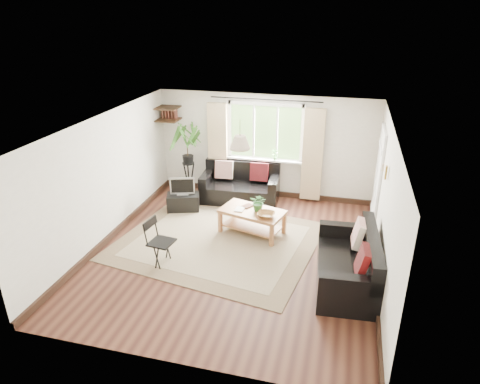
% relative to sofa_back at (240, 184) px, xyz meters
% --- Properties ---
extents(floor, '(5.50, 5.50, 0.00)m').
position_rel_sofa_back_xyz_m(floor, '(0.47, -2.25, -0.41)').
color(floor, black).
rests_on(floor, ground).
extents(ceiling, '(5.50, 5.50, 0.00)m').
position_rel_sofa_back_xyz_m(ceiling, '(0.47, -2.25, 1.99)').
color(ceiling, white).
rests_on(ceiling, floor).
extents(wall_back, '(5.00, 0.02, 2.40)m').
position_rel_sofa_back_xyz_m(wall_back, '(0.47, 0.50, 0.79)').
color(wall_back, beige).
rests_on(wall_back, floor).
extents(wall_front, '(5.00, 0.02, 2.40)m').
position_rel_sofa_back_xyz_m(wall_front, '(0.47, -5.00, 0.79)').
color(wall_front, beige).
rests_on(wall_front, floor).
extents(wall_left, '(0.02, 5.50, 2.40)m').
position_rel_sofa_back_xyz_m(wall_left, '(-2.03, -2.25, 0.79)').
color(wall_left, beige).
rests_on(wall_left, floor).
extents(wall_right, '(0.02, 5.50, 2.40)m').
position_rel_sofa_back_xyz_m(wall_right, '(2.97, -2.25, 0.79)').
color(wall_right, beige).
rests_on(wall_right, floor).
extents(rug, '(4.04, 3.61, 0.02)m').
position_rel_sofa_back_xyz_m(rug, '(0.05, -1.93, -0.40)').
color(rug, '#BBAC91').
rests_on(rug, floor).
extents(window, '(2.50, 0.16, 2.16)m').
position_rel_sofa_back_xyz_m(window, '(0.47, 0.46, 1.14)').
color(window, white).
rests_on(window, wall_back).
extents(door, '(0.06, 0.96, 2.06)m').
position_rel_sofa_back_xyz_m(door, '(2.94, -0.55, 0.59)').
color(door, silver).
rests_on(door, wall_right).
extents(corner_shelf, '(0.50, 0.50, 0.34)m').
position_rel_sofa_back_xyz_m(corner_shelf, '(-1.78, 0.25, 1.48)').
color(corner_shelf, black).
rests_on(corner_shelf, wall_back).
extents(pendant_lamp, '(0.36, 0.36, 0.54)m').
position_rel_sofa_back_xyz_m(pendant_lamp, '(0.47, -1.85, 1.64)').
color(pendant_lamp, beige).
rests_on(pendant_lamp, ceiling).
extents(wall_sconce, '(0.12, 0.12, 0.28)m').
position_rel_sofa_back_xyz_m(wall_sconce, '(2.90, -1.95, 1.33)').
color(wall_sconce, beige).
rests_on(wall_sconce, wall_right).
extents(sofa_back, '(1.80, 0.98, 0.82)m').
position_rel_sofa_back_xyz_m(sofa_back, '(0.00, 0.00, 0.00)').
color(sofa_back, black).
rests_on(sofa_back, floor).
extents(sofa_right, '(1.87, 1.03, 0.85)m').
position_rel_sofa_back_xyz_m(sofa_right, '(2.46, -2.70, 0.01)').
color(sofa_right, black).
rests_on(sofa_right, floor).
extents(coffee_table, '(1.36, 0.97, 0.50)m').
position_rel_sofa_back_xyz_m(coffee_table, '(0.61, -1.44, -0.16)').
color(coffee_table, brown).
rests_on(coffee_table, floor).
extents(table_plant, '(0.35, 0.31, 0.35)m').
position_rel_sofa_back_xyz_m(table_plant, '(0.74, -1.42, 0.27)').
color(table_plant, '#2D6829').
rests_on(table_plant, coffee_table).
extents(bowl, '(0.34, 0.34, 0.08)m').
position_rel_sofa_back_xyz_m(bowl, '(0.93, -1.65, 0.13)').
color(bowl, brown).
rests_on(bowl, coffee_table).
extents(book_a, '(0.17, 0.23, 0.02)m').
position_rel_sofa_back_xyz_m(book_a, '(0.28, -1.47, 0.10)').
color(book_a, white).
rests_on(book_a, coffee_table).
extents(book_b, '(0.25, 0.27, 0.02)m').
position_rel_sofa_back_xyz_m(book_b, '(0.41, -1.25, 0.10)').
color(book_b, '#512D20').
rests_on(book_b, coffee_table).
extents(tv_stand, '(0.79, 0.59, 0.38)m').
position_rel_sofa_back_xyz_m(tv_stand, '(-1.10, -0.79, -0.22)').
color(tv_stand, black).
rests_on(tv_stand, floor).
extents(tv, '(0.57, 0.34, 0.41)m').
position_rel_sofa_back_xyz_m(tv, '(-1.10, -0.79, 0.17)').
color(tv, '#A5A5AA').
rests_on(tv, tv_stand).
extents(palm_stand, '(0.85, 0.85, 1.70)m').
position_rel_sofa_back_xyz_m(palm_stand, '(-1.29, 0.11, 0.44)').
color(palm_stand, black).
rests_on(palm_stand, floor).
extents(folding_chair, '(0.49, 0.49, 0.84)m').
position_rel_sofa_back_xyz_m(folding_chair, '(-0.65, -2.92, 0.01)').
color(folding_chair, black).
rests_on(folding_chair, floor).
extents(sill_plant, '(0.14, 0.10, 0.27)m').
position_rel_sofa_back_xyz_m(sill_plant, '(0.72, 0.38, 0.65)').
color(sill_plant, '#2D6023').
rests_on(sill_plant, window).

